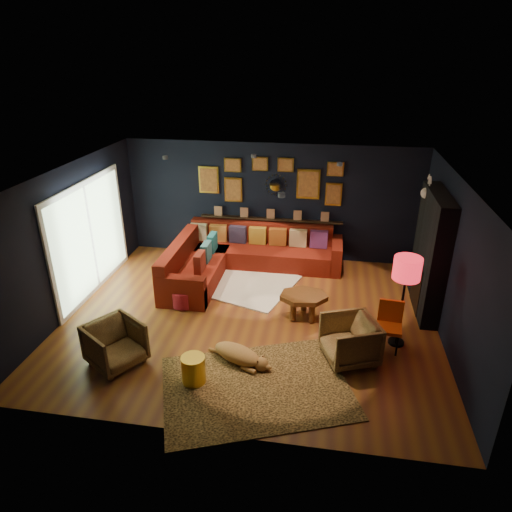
% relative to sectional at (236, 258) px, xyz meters
% --- Properties ---
extents(floor, '(6.50, 6.50, 0.00)m').
position_rel_sectional_xyz_m(floor, '(0.61, -1.81, -0.32)').
color(floor, brown).
rests_on(floor, ground).
extents(room_walls, '(6.50, 6.50, 6.50)m').
position_rel_sectional_xyz_m(room_walls, '(0.61, -1.81, 1.27)').
color(room_walls, black).
rests_on(room_walls, ground).
extents(sectional, '(3.41, 2.69, 0.86)m').
position_rel_sectional_xyz_m(sectional, '(0.00, 0.00, 0.00)').
color(sectional, maroon).
rests_on(sectional, ground).
extents(ledge, '(3.20, 0.12, 0.04)m').
position_rel_sectional_xyz_m(ledge, '(0.61, 0.87, 0.60)').
color(ledge, black).
rests_on(ledge, room_walls).
extents(gallery_wall, '(3.15, 0.04, 1.02)m').
position_rel_sectional_xyz_m(gallery_wall, '(0.60, 0.91, 1.48)').
color(gallery_wall, gold).
rests_on(gallery_wall, room_walls).
extents(sunburst_mirror, '(0.47, 0.16, 0.47)m').
position_rel_sectional_xyz_m(sunburst_mirror, '(0.71, 0.91, 1.38)').
color(sunburst_mirror, silver).
rests_on(sunburst_mirror, room_walls).
extents(fireplace, '(0.31, 1.60, 2.20)m').
position_rel_sectional_xyz_m(fireplace, '(3.71, -0.91, 0.70)').
color(fireplace, black).
rests_on(fireplace, ground).
extents(deer_head, '(0.50, 0.28, 0.45)m').
position_rel_sectional_xyz_m(deer_head, '(3.75, -0.41, 1.73)').
color(deer_head, white).
rests_on(deer_head, fireplace).
extents(sliding_door, '(0.06, 2.80, 2.20)m').
position_rel_sectional_xyz_m(sliding_door, '(-2.60, -1.21, 0.78)').
color(sliding_door, white).
rests_on(sliding_door, ground).
extents(ceiling_spots, '(3.30, 2.50, 0.06)m').
position_rel_sectional_xyz_m(ceiling_spots, '(0.61, -1.01, 2.24)').
color(ceiling_spots, black).
rests_on(ceiling_spots, room_walls).
extents(shag_rug, '(2.69, 2.29, 0.03)m').
position_rel_sectional_xyz_m(shag_rug, '(0.08, -0.51, -0.31)').
color(shag_rug, white).
rests_on(shag_rug, ground).
extents(leopard_rug, '(3.11, 2.68, 0.01)m').
position_rel_sectional_xyz_m(leopard_rug, '(1.02, -3.61, -0.32)').
color(leopard_rug, '#B38243').
rests_on(leopard_rug, ground).
extents(coffee_table, '(0.96, 0.77, 0.44)m').
position_rel_sectional_xyz_m(coffee_table, '(1.55, -1.64, 0.06)').
color(coffee_table, '#5C2E14').
rests_on(coffee_table, shag_rug).
extents(pouf, '(0.46, 0.46, 0.30)m').
position_rel_sectional_xyz_m(pouf, '(-0.69, -1.59, -0.14)').
color(pouf, maroon).
rests_on(pouf, shag_rug).
extents(armchair_left, '(0.98, 1.00, 0.76)m').
position_rel_sectional_xyz_m(armchair_left, '(-1.17, -3.41, 0.06)').
color(armchair_left, tan).
rests_on(armchair_left, ground).
extents(armchair_right, '(0.93, 0.96, 0.77)m').
position_rel_sectional_xyz_m(armchair_right, '(2.33, -2.73, 0.06)').
color(armchair_right, tan).
rests_on(armchair_right, ground).
extents(gold_stool, '(0.35, 0.35, 0.43)m').
position_rel_sectional_xyz_m(gold_stool, '(0.11, -3.64, -0.11)').
color(gold_stool, gold).
rests_on(gold_stool, ground).
extents(orange_chair, '(0.42, 0.42, 0.81)m').
position_rel_sectional_xyz_m(orange_chair, '(2.95, -2.30, 0.15)').
color(orange_chair, black).
rests_on(orange_chair, ground).
extents(floor_lamp, '(0.43, 0.43, 1.55)m').
position_rel_sectional_xyz_m(floor_lamp, '(3.11, -2.18, 0.97)').
color(floor_lamp, black).
rests_on(floor_lamp, ground).
extents(dog, '(1.24, 0.97, 0.35)m').
position_rel_sectional_xyz_m(dog, '(0.64, -3.07, -0.13)').
color(dog, tan).
rests_on(dog, leopard_rug).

